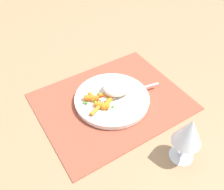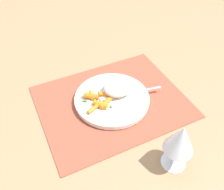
{
  "view_description": "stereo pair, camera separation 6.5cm",
  "coord_description": "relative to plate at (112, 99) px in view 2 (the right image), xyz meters",
  "views": [
    {
      "loc": [
        0.3,
        0.47,
        0.58
      ],
      "look_at": [
        0.0,
        0.0,
        0.03
      ],
      "focal_mm": 39.71,
      "sensor_mm": 36.0,
      "label": 1
    },
    {
      "loc": [
        0.24,
        0.5,
        0.58
      ],
      "look_at": [
        0.0,
        0.0,
        0.03
      ],
      "focal_mm": 39.71,
      "sensor_mm": 36.0,
      "label": 2
    }
  ],
  "objects": [
    {
      "name": "ground_plane",
      "position": [
        0.0,
        0.0,
        -0.01
      ],
      "size": [
        2.4,
        2.4,
        0.0
      ],
      "primitive_type": "plane",
      "color": "#997551"
    },
    {
      "name": "placemat",
      "position": [
        0.0,
        0.0,
        -0.01
      ],
      "size": [
        0.46,
        0.36,
        0.01
      ],
      "primitive_type": "cube",
      "color": "#9E4733",
      "rests_on": "ground_plane"
    },
    {
      "name": "plate",
      "position": [
        0.0,
        0.0,
        0.0
      ],
      "size": [
        0.24,
        0.24,
        0.02
      ],
      "primitive_type": "cylinder",
      "color": "silver",
      "rests_on": "placemat"
    },
    {
      "name": "rice_mound",
      "position": [
        -0.03,
        -0.01,
        0.03
      ],
      "size": [
        0.1,
        0.08,
        0.04
      ],
      "primitive_type": "ellipsoid",
      "color": "beige",
      "rests_on": "plate"
    },
    {
      "name": "carrot_portion",
      "position": [
        0.05,
        0.0,
        0.02
      ],
      "size": [
        0.1,
        0.09,
        0.02
      ],
      "color": "orange",
      "rests_on": "plate"
    },
    {
      "name": "pea_scatter",
      "position": [
        0.04,
        -0.01,
        0.01
      ],
      "size": [
        0.1,
        0.08,
        0.01
      ],
      "color": "#4A8C32",
      "rests_on": "plate"
    },
    {
      "name": "fork",
      "position": [
        -0.04,
        0.01,
        0.01
      ],
      "size": [
        0.21,
        0.05,
        0.01
      ],
      "color": "silver",
      "rests_on": "plate"
    },
    {
      "name": "wine_glass",
      "position": [
        -0.05,
        0.27,
        0.09
      ],
      "size": [
        0.07,
        0.07,
        0.15
      ],
      "color": "silver",
      "rests_on": "ground_plane"
    }
  ]
}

